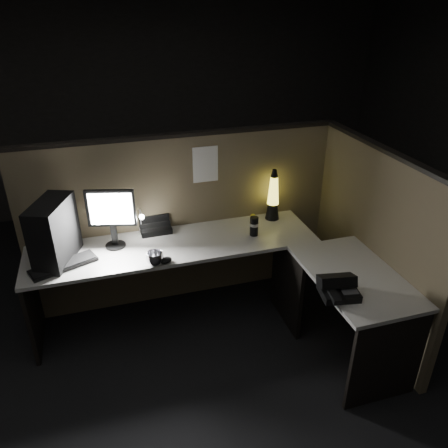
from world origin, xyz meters
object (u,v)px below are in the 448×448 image
object	(u,v)px
monitor	(111,213)
lava_lamp	(273,199)
keyboard	(64,265)
desk_phone	(338,287)
pc_tower	(54,232)

from	to	relation	value
monitor	lava_lamp	bearing A→B (deg)	17.90
keyboard	desk_phone	xyz separation A→B (m)	(1.74, -0.87, 0.04)
lava_lamp	monitor	bearing A→B (deg)	-176.44
monitor	desk_phone	xyz separation A→B (m)	(1.36, -1.08, -0.23)
keyboard	desk_phone	distance (m)	1.95
lava_lamp	desk_phone	distance (m)	1.17
pc_tower	lava_lamp	world-z (taller)	pc_tower
monitor	desk_phone	distance (m)	1.75
pc_tower	monitor	bearing A→B (deg)	33.73
monitor	lava_lamp	world-z (taller)	monitor
lava_lamp	desk_phone	xyz separation A→B (m)	(-0.02, -1.16, -0.14)
keyboard	lava_lamp	xyz separation A→B (m)	(1.76, 0.29, 0.18)
pc_tower	desk_phone	distance (m)	2.04
monitor	keyboard	bearing A→B (deg)	-137.48
keyboard	lava_lamp	world-z (taller)	lava_lamp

